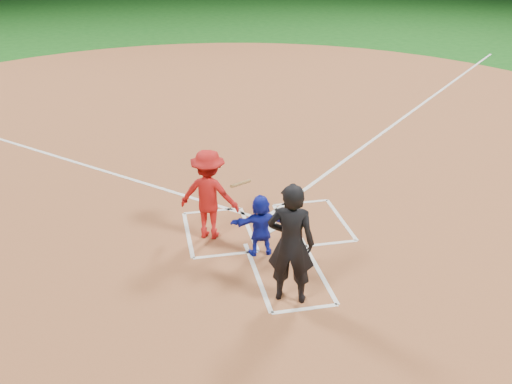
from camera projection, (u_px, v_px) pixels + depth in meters
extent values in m
plane|color=#124A14|center=(266.00, 227.00, 11.56)|extent=(120.00, 120.00, 0.00)
cylinder|color=brown|center=(222.00, 132.00, 16.88)|extent=(28.00, 28.00, 0.01)
cylinder|color=silver|center=(266.00, 226.00, 11.56)|extent=(0.60, 0.60, 0.02)
imported|color=#1622B2|center=(261.00, 225.00, 10.37)|extent=(1.10, 0.37, 1.18)
imported|color=black|center=(291.00, 244.00, 8.91)|extent=(0.88, 0.74, 2.06)
cube|color=white|center=(212.00, 211.00, 12.19)|extent=(1.22, 0.08, 0.01)
cube|color=white|center=(226.00, 255.00, 10.57)|extent=(1.22, 0.08, 0.01)
cube|color=white|center=(249.00, 228.00, 11.49)|extent=(0.08, 1.83, 0.01)
cube|color=white|center=(188.00, 234.00, 11.27)|extent=(0.08, 1.83, 0.01)
cube|color=white|center=(301.00, 203.00, 12.55)|extent=(1.22, 0.08, 0.01)
cube|color=white|center=(327.00, 244.00, 10.93)|extent=(1.22, 0.08, 0.01)
cube|color=white|center=(284.00, 225.00, 11.63)|extent=(0.08, 1.83, 0.01)
cube|color=white|center=(341.00, 219.00, 11.85)|extent=(0.08, 1.83, 0.01)
cube|color=white|center=(257.00, 275.00, 9.95)|extent=(0.08, 2.20, 0.01)
cube|color=white|center=(317.00, 268.00, 10.15)|extent=(0.08, 2.20, 0.01)
cube|color=white|center=(305.00, 309.00, 9.08)|extent=(1.10, 0.08, 0.01)
cube|color=white|center=(421.00, 105.00, 19.39)|extent=(14.21, 14.21, 0.01)
imported|color=#B61514|center=(209.00, 195.00, 10.85)|extent=(1.33, 1.08, 1.79)
cylinder|color=olive|center=(241.00, 183.00, 10.72)|extent=(0.53, 0.72, 0.28)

